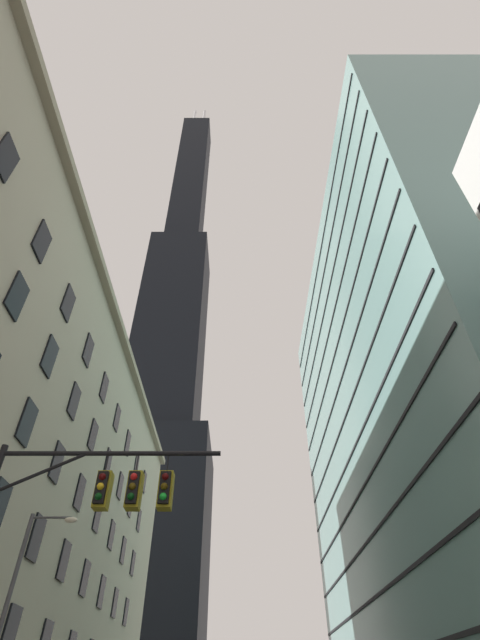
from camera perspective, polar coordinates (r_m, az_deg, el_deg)
dark_skyscraper at (r=112.54m, az=-9.32°, el=-6.82°), size 23.79×23.79×207.34m
glass_office_midrise at (r=52.74m, az=22.88°, el=-9.92°), size 18.47×50.92×51.55m
traffic_signal_mast at (r=14.13m, az=-19.01°, el=-22.24°), size 6.74×0.63×7.19m
street_lamppost at (r=22.47m, az=-26.49°, el=-28.90°), size 2.10×0.32×7.57m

